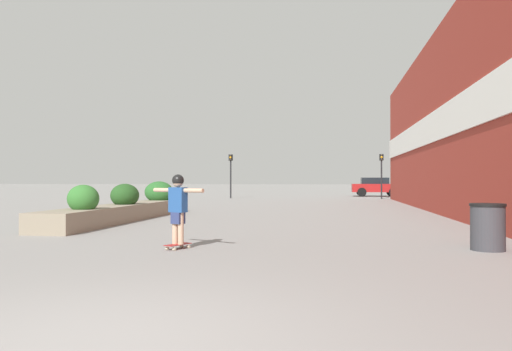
{
  "coord_description": "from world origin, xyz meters",
  "views": [
    {
      "loc": [
        1.89,
        -3.85,
        1.33
      ],
      "look_at": [
        -0.76,
        13.39,
        1.49
      ],
      "focal_mm": 35.0,
      "sensor_mm": 36.0,
      "label": 1
    }
  ],
  "objects_px": {
    "car_leftmost": "(376,186)",
    "traffic_light_right": "(381,168)",
    "car_center_left": "(482,187)",
    "traffic_light_left": "(231,168)",
    "skateboard": "(178,245)",
    "trash_bin": "(488,227)",
    "skateboarder": "(178,202)"
  },
  "relations": [
    {
      "from": "skateboard",
      "to": "skateboarder",
      "type": "bearing_deg",
      "value": -64.81
    },
    {
      "from": "skateboard",
      "to": "car_center_left",
      "type": "bearing_deg",
      "value": 90.4
    },
    {
      "from": "car_center_left",
      "to": "traffic_light_left",
      "type": "height_order",
      "value": "traffic_light_left"
    },
    {
      "from": "trash_bin",
      "to": "traffic_light_left",
      "type": "height_order",
      "value": "traffic_light_left"
    },
    {
      "from": "traffic_light_left",
      "to": "car_center_left",
      "type": "bearing_deg",
      "value": 13.54
    },
    {
      "from": "trash_bin",
      "to": "car_center_left",
      "type": "relative_size",
      "value": 0.23
    },
    {
      "from": "skateboard",
      "to": "traffic_light_left",
      "type": "xyz_separation_m",
      "value": [
        -4.39,
        26.33,
        2.13
      ]
    },
    {
      "from": "trash_bin",
      "to": "traffic_light_left",
      "type": "relative_size",
      "value": 0.28
    },
    {
      "from": "skateboard",
      "to": "car_leftmost",
      "type": "height_order",
      "value": "car_leftmost"
    },
    {
      "from": "car_leftmost",
      "to": "traffic_light_right",
      "type": "distance_m",
      "value": 5.47
    },
    {
      "from": "skateboarder",
      "to": "car_leftmost",
      "type": "height_order",
      "value": "car_leftmost"
    },
    {
      "from": "skateboard",
      "to": "trash_bin",
      "type": "bearing_deg",
      "value": 31.97
    },
    {
      "from": "trash_bin",
      "to": "car_leftmost",
      "type": "distance_m",
      "value": 31.4
    },
    {
      "from": "skateboard",
      "to": "traffic_light_right",
      "type": "relative_size",
      "value": 0.19
    },
    {
      "from": "skateboard",
      "to": "skateboarder",
      "type": "distance_m",
      "value": 0.84
    },
    {
      "from": "car_center_left",
      "to": "traffic_light_right",
      "type": "distance_m",
      "value": 8.96
    },
    {
      "from": "car_leftmost",
      "to": "skateboarder",
      "type": "bearing_deg",
      "value": -11.35
    },
    {
      "from": "car_leftmost",
      "to": "traffic_light_left",
      "type": "xyz_separation_m",
      "value": [
        -10.83,
        -5.75,
        1.39
      ]
    },
    {
      "from": "skateboarder",
      "to": "trash_bin",
      "type": "xyz_separation_m",
      "value": [
        5.85,
        0.7,
        -0.46
      ]
    },
    {
      "from": "trash_bin",
      "to": "traffic_light_right",
      "type": "bearing_deg",
      "value": 88.86
    },
    {
      "from": "skateboarder",
      "to": "traffic_light_left",
      "type": "xyz_separation_m",
      "value": [
        -4.39,
        26.33,
        1.29
      ]
    },
    {
      "from": "skateboarder",
      "to": "trash_bin",
      "type": "distance_m",
      "value": 5.91
    },
    {
      "from": "skateboard",
      "to": "trash_bin",
      "type": "xyz_separation_m",
      "value": [
        5.85,
        0.7,
        0.38
      ]
    },
    {
      "from": "skateboarder",
      "to": "car_leftmost",
      "type": "distance_m",
      "value": 32.72
    },
    {
      "from": "skateboarder",
      "to": "trash_bin",
      "type": "relative_size",
      "value": 1.52
    },
    {
      "from": "car_center_left",
      "to": "skateboard",
      "type": "bearing_deg",
      "value": -24.8
    },
    {
      "from": "trash_bin",
      "to": "car_center_left",
      "type": "distance_m",
      "value": 31.27
    },
    {
      "from": "car_leftmost",
      "to": "traffic_light_left",
      "type": "bearing_deg",
      "value": -62.04
    },
    {
      "from": "car_center_left",
      "to": "traffic_light_left",
      "type": "xyz_separation_m",
      "value": [
        -18.63,
        -4.49,
        1.41
      ]
    },
    {
      "from": "car_leftmost",
      "to": "trash_bin",
      "type": "bearing_deg",
      "value": -1.07
    },
    {
      "from": "car_leftmost",
      "to": "traffic_light_right",
      "type": "relative_size",
      "value": 1.24
    },
    {
      "from": "trash_bin",
      "to": "car_leftmost",
      "type": "relative_size",
      "value": 0.23
    }
  ]
}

